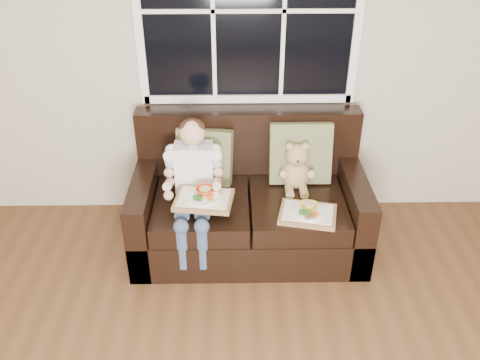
{
  "coord_description": "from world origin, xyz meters",
  "views": [
    {
      "loc": [
        0.09,
        -1.17,
        2.49
      ],
      "look_at": [
        0.14,
        1.85,
        0.64
      ],
      "focal_mm": 38.0,
      "sensor_mm": 36.0,
      "label": 1
    }
  ],
  "objects_px": {
    "tray_right": "(308,213)",
    "teddy_bear": "(296,169)",
    "child": "(193,176)",
    "tray_left": "(204,198)",
    "loveseat": "(249,206)"
  },
  "relations": [
    {
      "from": "teddy_bear",
      "to": "tray_left",
      "type": "distance_m",
      "value": 0.75
    },
    {
      "from": "child",
      "to": "tray_left",
      "type": "xyz_separation_m",
      "value": [
        0.08,
        -0.17,
        -0.08
      ]
    },
    {
      "from": "tray_right",
      "to": "teddy_bear",
      "type": "bearing_deg",
      "value": 109.49
    },
    {
      "from": "child",
      "to": "teddy_bear",
      "type": "distance_m",
      "value": 0.77
    },
    {
      "from": "tray_left",
      "to": "tray_right",
      "type": "xyz_separation_m",
      "value": [
        0.71,
        -0.05,
        -0.1
      ]
    },
    {
      "from": "loveseat",
      "to": "tray_right",
      "type": "height_order",
      "value": "loveseat"
    },
    {
      "from": "loveseat",
      "to": "child",
      "type": "distance_m",
      "value": 0.54
    },
    {
      "from": "child",
      "to": "teddy_bear",
      "type": "height_order",
      "value": "child"
    },
    {
      "from": "loveseat",
      "to": "child",
      "type": "xyz_separation_m",
      "value": [
        -0.4,
        -0.12,
        0.34
      ]
    },
    {
      "from": "loveseat",
      "to": "tray_left",
      "type": "distance_m",
      "value": 0.51
    },
    {
      "from": "loveseat",
      "to": "child",
      "type": "bearing_deg",
      "value": -163.05
    },
    {
      "from": "child",
      "to": "tray_right",
      "type": "xyz_separation_m",
      "value": [
        0.79,
        -0.22,
        -0.18
      ]
    },
    {
      "from": "teddy_bear",
      "to": "tray_right",
      "type": "bearing_deg",
      "value": -82.76
    },
    {
      "from": "tray_left",
      "to": "tray_right",
      "type": "height_order",
      "value": "tray_left"
    },
    {
      "from": "tray_left",
      "to": "teddy_bear",
      "type": "bearing_deg",
      "value": 34.95
    }
  ]
}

